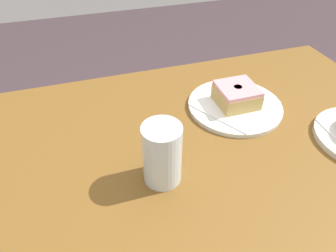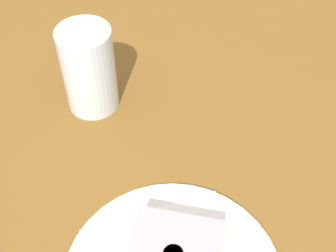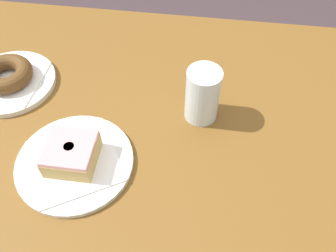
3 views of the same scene
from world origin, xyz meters
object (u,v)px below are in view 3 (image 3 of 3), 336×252
Objects in this scene: donut_glazed_square at (71,153)px; water_glass at (202,95)px; plate_glazed_square at (75,162)px; donut_chocolate_ring at (6,74)px; plate_chocolate_ring at (10,82)px.

water_glass is at bearing -145.61° from donut_glazed_square.
donut_glazed_square is (-0.00, 0.00, 0.03)m from plate_glazed_square.
plate_glazed_square is 0.03m from donut_glazed_square.
donut_chocolate_ring is at bearing -4.03° from water_glass.
donut_chocolate_ring is (0.22, -0.20, 0.03)m from plate_glazed_square.
plate_glazed_square is 0.29m from plate_chocolate_ring.
plate_chocolate_ring is (0.22, -0.20, -0.03)m from donut_glazed_square.
water_glass is (-0.46, 0.03, 0.06)m from plate_chocolate_ring.
donut_glazed_square is at bearing 138.05° from plate_chocolate_ring.
donut_glazed_square is at bearing 34.39° from water_glass.
plate_glazed_square is 0.30m from donut_chocolate_ring.
water_glass is (-0.24, -0.16, 0.06)m from plate_glazed_square.
water_glass reaches higher than plate_glazed_square.
donut_glazed_square is 0.30m from plate_chocolate_ring.
donut_chocolate_ring is (0.00, 0.00, 0.03)m from plate_chocolate_ring.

